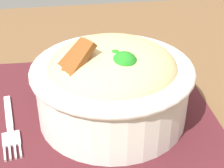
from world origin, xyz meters
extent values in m
cube|color=brown|center=(0.00, 0.00, 0.71)|extent=(1.19, 0.90, 0.04)
cube|color=#47191E|center=(-0.01, 0.02, 0.73)|extent=(0.41, 0.32, 0.00)
cylinder|color=silver|center=(-0.06, 0.05, 0.78)|extent=(0.20, 0.20, 0.08)
torus|color=silver|center=(-0.06, 0.05, 0.81)|extent=(0.21, 0.21, 0.01)
ellipsoid|color=tan|center=(-0.06, 0.05, 0.81)|extent=(0.17, 0.17, 0.07)
sphere|color=#1F7A1E|center=(-0.06, 0.06, 0.83)|extent=(0.03, 0.03, 0.03)
sphere|color=#1F7A1E|center=(-0.07, 0.08, 0.83)|extent=(0.03, 0.03, 0.03)
cylinder|color=orange|center=(-0.05, 0.07, 0.83)|extent=(0.01, 0.03, 0.01)
cube|color=brown|center=(-0.01, 0.06, 0.84)|extent=(0.05, 0.03, 0.04)
cube|color=brown|center=(-0.02, 0.07, 0.84)|extent=(0.05, 0.04, 0.04)
cube|color=#B6B6B6|center=(0.08, 0.02, 0.74)|extent=(0.02, 0.07, 0.00)
cube|color=#B6B6B6|center=(0.07, 0.06, 0.74)|extent=(0.01, 0.01, 0.00)
cube|color=#B6B6B6|center=(0.07, 0.08, 0.74)|extent=(0.03, 0.03, 0.00)
cube|color=#B6B6B6|center=(0.08, 0.10, 0.74)|extent=(0.01, 0.02, 0.00)
cube|color=#B6B6B6|center=(0.07, 0.10, 0.74)|extent=(0.01, 0.02, 0.00)
cube|color=#B6B6B6|center=(0.06, 0.10, 0.74)|extent=(0.01, 0.02, 0.00)
cube|color=#B6B6B6|center=(0.06, 0.10, 0.74)|extent=(0.01, 0.02, 0.00)
camera|label=1|loc=(0.00, 0.42, 1.01)|focal=53.66mm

